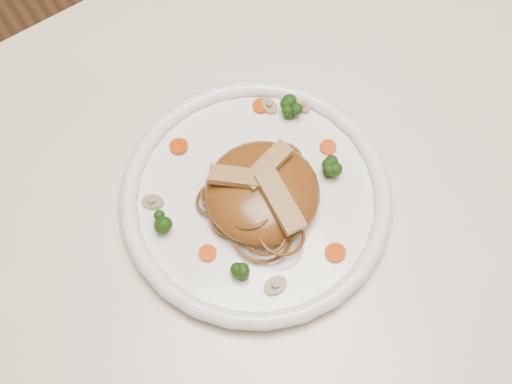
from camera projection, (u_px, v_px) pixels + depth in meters
ground at (293, 337)px, 1.47m from camera, size 4.00×4.00×0.00m
table at (319, 222)px, 0.88m from camera, size 1.20×0.80×0.75m
plate at (256, 200)px, 0.77m from camera, size 0.36×0.36×0.02m
noodle_mound at (262, 192)px, 0.75m from camera, size 0.14×0.14×0.04m
chicken_a at (267, 165)px, 0.73m from camera, size 0.07×0.03×0.01m
chicken_b at (238, 177)px, 0.73m from camera, size 0.06×0.06×0.01m
chicken_c at (280, 201)px, 0.72m from camera, size 0.03×0.07×0.01m
broccoli_0 at (290, 109)px, 0.80m from camera, size 0.03×0.03×0.03m
broccoli_1 at (164, 219)px, 0.74m from camera, size 0.03×0.03×0.03m
broccoli_2 at (243, 271)px, 0.72m from camera, size 0.03×0.03×0.03m
broccoli_3 at (331, 166)px, 0.76m from camera, size 0.04×0.04×0.03m
carrot_0 at (261, 106)px, 0.81m from camera, size 0.02×0.02×0.00m
carrot_1 at (208, 253)px, 0.74m from camera, size 0.02×0.02×0.00m
carrot_2 at (328, 147)px, 0.79m from camera, size 0.02×0.02×0.00m
carrot_3 at (179, 146)px, 0.79m from camera, size 0.03×0.03×0.00m
carrot_4 at (335, 253)px, 0.74m from camera, size 0.03×0.03×0.00m
mushroom_0 at (275, 286)px, 0.72m from camera, size 0.03×0.03×0.01m
mushroom_1 at (303, 106)px, 0.81m from camera, size 0.02×0.02×0.01m
mushroom_2 at (153, 202)px, 0.76m from camera, size 0.03×0.03×0.01m
mushroom_3 at (269, 106)px, 0.81m from camera, size 0.03×0.03×0.01m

